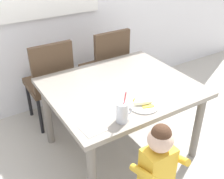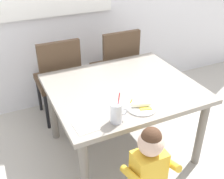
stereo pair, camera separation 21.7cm
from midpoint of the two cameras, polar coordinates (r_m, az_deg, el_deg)
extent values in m
plane|color=#B7B2A8|center=(2.76, 4.30, -12.23)|extent=(24.00, 24.00, 0.00)
cube|color=gray|center=(2.35, 4.94, 0.25)|extent=(1.24, 1.06, 0.04)
cylinder|color=slate|center=(2.07, -2.67, -17.40)|extent=(0.07, 0.07, 0.67)
cylinder|color=slate|center=(2.56, 20.39, -8.69)|extent=(0.07, 0.07, 0.67)
cylinder|color=slate|center=(2.73, -10.09, -4.34)|extent=(0.07, 0.07, 0.67)
cylinder|color=slate|center=(3.11, 9.20, 0.50)|extent=(0.07, 0.07, 0.67)
cube|color=#4C3826|center=(3.01, -9.32, 1.84)|extent=(0.44, 0.44, 0.06)
cube|color=#4C3826|center=(2.71, -8.54, 5.02)|extent=(0.42, 0.05, 0.48)
cylinder|color=black|center=(3.33, -6.83, 0.31)|extent=(0.04, 0.04, 0.42)
cylinder|color=black|center=(3.25, -13.15, -1.13)|extent=(0.04, 0.04, 0.42)
cylinder|color=black|center=(3.02, -4.44, -2.97)|extent=(0.04, 0.04, 0.42)
cylinder|color=black|center=(2.94, -11.38, -4.66)|extent=(0.04, 0.04, 0.42)
cube|color=#4C3826|center=(3.22, 2.21, 4.26)|extent=(0.44, 0.44, 0.06)
cube|color=#4C3826|center=(2.95, 4.10, 7.40)|extent=(0.42, 0.05, 0.48)
cylinder|color=black|center=(3.56, 3.46, 2.59)|extent=(0.04, 0.04, 0.42)
cylinder|color=black|center=(3.41, -2.17, 1.31)|extent=(0.04, 0.04, 0.42)
cylinder|color=black|center=(3.27, 6.61, -0.25)|extent=(0.04, 0.04, 0.42)
cylinder|color=black|center=(3.11, 0.61, -1.77)|extent=(0.04, 0.04, 0.42)
cube|color=gold|center=(1.92, 10.96, -16.30)|extent=(0.22, 0.15, 0.30)
sphere|color=beige|center=(1.76, 11.72, -11.03)|extent=(0.17, 0.17, 0.17)
sphere|color=#472D1E|center=(1.73, 11.88, -9.87)|extent=(0.13, 0.13, 0.13)
cylinder|color=gold|center=(1.83, 7.66, -17.59)|extent=(0.05, 0.24, 0.13)
cylinder|color=gold|center=(1.96, 14.86, -14.57)|extent=(0.05, 0.24, 0.13)
cylinder|color=silver|center=(1.87, 4.24, -5.01)|extent=(0.08, 0.08, 0.15)
cylinder|color=beige|center=(1.89, 4.21, -5.74)|extent=(0.07, 0.07, 0.08)
torus|color=silver|center=(1.90, 5.77, -4.75)|extent=(0.06, 0.01, 0.06)
cylinder|color=#E5333F|center=(1.83, 4.63, -3.33)|extent=(0.01, 0.05, 0.22)
cylinder|color=white|center=(2.07, 9.20, -3.81)|extent=(0.23, 0.23, 0.01)
ellipsoid|color=#F4EAC6|center=(2.06, 9.09, -3.18)|extent=(0.18, 0.10, 0.04)
cube|color=yellow|center=(2.05, 10.11, -4.06)|extent=(0.10, 0.06, 0.01)
cube|color=yellow|center=(2.10, 9.33, -2.96)|extent=(0.10, 0.06, 0.01)
cylinder|color=yellow|center=(2.02, 7.11, -2.55)|extent=(0.03, 0.02, 0.03)
cube|color=white|center=(1.87, -2.18, -7.83)|extent=(0.16, 0.16, 0.00)
camera|label=1|loc=(0.11, -87.14, 1.69)|focal=43.75mm
camera|label=2|loc=(0.11, 92.86, -1.69)|focal=43.75mm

